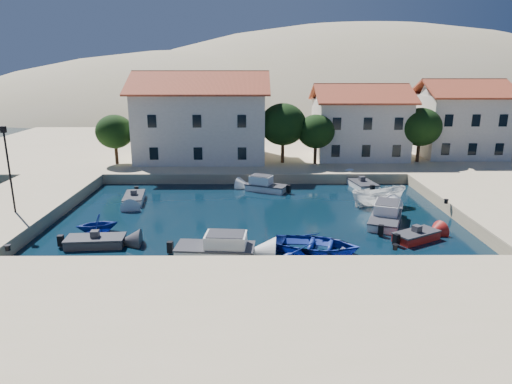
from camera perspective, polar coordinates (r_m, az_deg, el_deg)
ground at (r=26.15m, az=0.08°, el=-9.96°), size 400.00×400.00×0.00m
quay_south at (r=20.62m, az=0.20°, el=-15.86°), size 52.00×12.00×1.00m
quay_west at (r=40.00m, az=-28.40°, el=-2.01°), size 8.00×20.00×1.00m
quay_north at (r=62.58m, az=1.70°, el=5.56°), size 80.00×36.00×1.00m
hills at (r=152.68m, az=7.55°, el=2.18°), size 254.00×176.00×99.00m
building_left at (r=52.22m, az=-6.81°, el=9.52°), size 14.70×9.45×9.70m
building_mid at (r=54.34m, az=12.79°, el=8.72°), size 10.50×8.40×8.30m
building_right at (r=59.09m, az=24.12°, el=8.53°), size 9.45×8.40×8.80m
trees at (r=49.71m, az=5.15°, el=8.00°), size 37.30×5.30×6.45m
lamppost at (r=36.64m, az=-28.59°, el=3.39°), size 0.35×0.25×6.22m
bollards at (r=29.42m, az=5.51°, el=-4.64°), size 29.36×9.56×0.30m
motorboat_grey_sw at (r=31.33m, az=-19.42°, el=-5.88°), size 3.81×1.92×1.25m
cabin_cruiser_south at (r=28.24m, az=-5.12°, el=-6.98°), size 4.94×2.42×1.60m
rowboat_south at (r=29.15m, az=7.48°, el=-7.33°), size 6.20×5.10×1.12m
motorboat_red_se at (r=32.29m, az=19.38°, el=-5.24°), size 3.49×2.85×1.25m
cabin_cruiser_east at (r=35.10m, az=15.89°, el=-2.99°), size 3.75×5.44×1.60m
boat_east at (r=39.26m, az=14.98°, el=-1.71°), size 4.91×2.59×1.80m
motorboat_white_ne at (r=44.92m, az=13.07°, el=0.95°), size 2.59×4.26×1.25m
rowboat_west at (r=34.00m, az=-19.17°, el=-4.72°), size 3.38×3.15×1.44m
motorboat_white_west at (r=40.43m, az=-14.99°, el=-0.77°), size 2.08×3.80×1.25m
cabin_cruiser_north at (r=42.40m, az=1.28°, el=0.76°), size 4.11×3.03×1.60m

